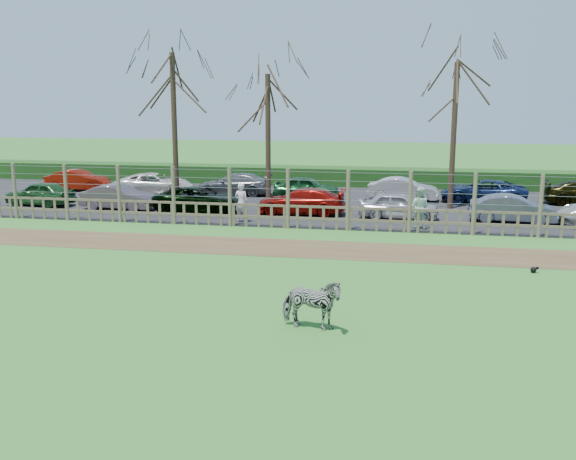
% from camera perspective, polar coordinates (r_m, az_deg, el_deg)
% --- Properties ---
extents(ground, '(120.00, 120.00, 0.00)m').
position_cam_1_polar(ground, '(19.33, -4.25, -4.59)').
color(ground, '#5A963D').
rests_on(ground, ground).
extents(dirt_strip, '(34.00, 2.80, 0.01)m').
position_cam_1_polar(dirt_strip, '(23.56, -1.53, -1.53)').
color(dirt_strip, brown).
rests_on(dirt_strip, ground).
extents(asphalt, '(44.00, 13.00, 0.04)m').
position_cam_1_polar(asphalt, '(33.22, 1.99, 2.43)').
color(asphalt, '#232326').
rests_on(asphalt, ground).
extents(hedge, '(46.00, 2.00, 1.10)m').
position_cam_1_polar(hedge, '(40.02, 3.45, 4.79)').
color(hedge, '#1E4716').
rests_on(hedge, ground).
extents(fence, '(30.16, 0.16, 2.50)m').
position_cam_1_polar(fence, '(26.77, -0.01, 1.84)').
color(fence, brown).
rests_on(fence, ground).
extents(tree_left, '(4.80, 4.80, 7.88)m').
position_cam_1_polar(tree_left, '(32.43, -10.16, 11.95)').
color(tree_left, '#3D2B1E').
rests_on(tree_left, ground).
extents(tree_mid, '(4.80, 4.80, 6.83)m').
position_cam_1_polar(tree_mid, '(32.15, -1.80, 10.80)').
color(tree_mid, '#3D2B1E').
rests_on(tree_mid, ground).
extents(tree_right, '(4.80, 4.80, 7.35)m').
position_cam_1_polar(tree_right, '(32.02, 14.66, 11.09)').
color(tree_right, '#3D2B1E').
rests_on(tree_right, ground).
extents(zebra, '(1.56, 0.84, 1.27)m').
position_cam_1_polar(zebra, '(15.27, 2.07, -6.59)').
color(zebra, gray).
rests_on(zebra, ground).
extents(visitor_a, '(0.71, 0.55, 1.72)m').
position_cam_1_polar(visitor_a, '(28.01, -4.16, 2.46)').
color(visitor_a, silver).
rests_on(visitor_a, asphalt).
extents(visitor_b, '(0.98, 0.85, 1.72)m').
position_cam_1_polar(visitor_b, '(27.18, 11.58, 1.96)').
color(visitor_b, '#B9E4C1').
rests_on(visitor_b, asphalt).
extents(crow, '(0.25, 0.19, 0.21)m').
position_cam_1_polar(crow, '(21.61, 21.01, -3.31)').
color(crow, black).
rests_on(crow, ground).
extents(car_0, '(3.65, 1.77, 1.20)m').
position_cam_1_polar(car_0, '(34.59, -21.17, 3.05)').
color(car_0, '#235424').
rests_on(car_0, asphalt).
extents(car_1, '(3.72, 1.51, 1.20)m').
position_cam_1_polar(car_1, '(32.12, -14.80, 2.83)').
color(car_1, '#64525F').
rests_on(car_1, asphalt).
extents(car_2, '(4.34, 2.03, 1.20)m').
position_cam_1_polar(car_2, '(30.59, -7.84, 2.68)').
color(car_2, black).
rests_on(car_2, asphalt).
extents(car_3, '(4.15, 1.73, 1.20)m').
position_cam_1_polar(car_3, '(29.90, 1.19, 2.58)').
color(car_3, maroon).
rests_on(car_3, asphalt).
extents(car_4, '(3.60, 1.64, 1.20)m').
position_cam_1_polar(car_4, '(29.11, 9.82, 2.15)').
color(car_4, '#B9B0B9').
rests_on(car_4, asphalt).
extents(car_5, '(3.74, 1.60, 1.20)m').
position_cam_1_polar(car_5, '(29.51, 19.36, 1.78)').
color(car_5, '#54576A').
rests_on(car_5, asphalt).
extents(car_7, '(3.66, 1.33, 1.20)m').
position_cam_1_polar(car_7, '(39.25, -18.18, 4.22)').
color(car_7, maroon).
rests_on(car_7, asphalt).
extents(car_8, '(4.54, 2.53, 1.20)m').
position_cam_1_polar(car_8, '(36.60, -11.72, 4.04)').
color(car_8, silver).
rests_on(car_8, asphalt).
extents(car_9, '(4.22, 1.90, 1.20)m').
position_cam_1_polar(car_9, '(35.79, -4.82, 4.08)').
color(car_9, '#5C5C5E').
rests_on(car_9, asphalt).
extents(car_10, '(3.58, 1.57, 1.20)m').
position_cam_1_polar(car_10, '(34.43, 1.63, 3.81)').
color(car_10, '#174F23').
rests_on(car_10, asphalt).
extents(car_11, '(3.72, 1.53, 1.20)m').
position_cam_1_polar(car_11, '(34.29, 10.19, 3.59)').
color(car_11, beige).
rests_on(car_11, asphalt).
extents(car_12, '(4.48, 2.37, 1.20)m').
position_cam_1_polar(car_12, '(34.42, 16.98, 3.29)').
color(car_12, '#132046').
rests_on(car_12, asphalt).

